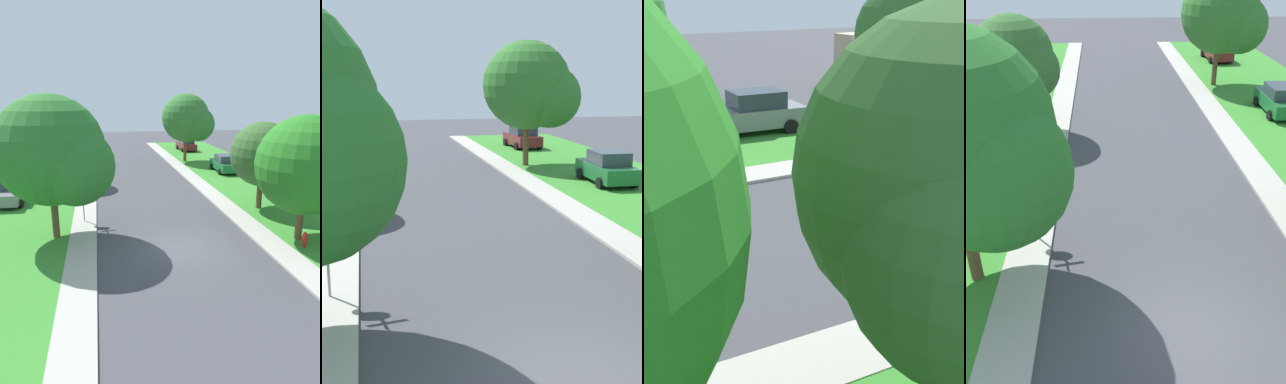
# 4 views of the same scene
# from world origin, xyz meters

# --- Properties ---
(sidewalk_west) EXTENTS (1.40, 56.00, 0.10)m
(sidewalk_west) POSITION_xyz_m (-4.70, 12.00, 0.05)
(sidewalk_west) COLOR #ADA89E
(sidewalk_west) RESTS_ON ground
(lawn_west) EXTENTS (8.00, 56.00, 0.08)m
(lawn_west) POSITION_xyz_m (-9.40, 12.00, 0.04)
(lawn_west) COLOR #38842D
(lawn_west) RESTS_ON ground
(stop_sign_far_corner) EXTENTS (0.91, 0.91, 2.77)m
(stop_sign_far_corner) POSITION_xyz_m (-4.71, 4.62, 1.89)
(stop_sign_far_corner) COLOR #9E9EA3
(stop_sign_far_corner) RESTS_ON ground
(car_grey_behind_trees) EXTENTS (2.15, 4.36, 1.76)m
(car_grey_behind_trees) POSITION_xyz_m (-9.80, 9.49, 0.87)
(car_grey_behind_trees) COLOR gray
(car_grey_behind_trees) RESTS_ON ground
(tree_sidewalk_near) EXTENTS (4.46, 4.15, 6.06)m
(tree_sidewalk_near) POSITION_xyz_m (-6.33, 14.49, 3.84)
(tree_sidewalk_near) COLOR brown
(tree_sidewalk_near) RESTS_ON ground
(house_left_setback) EXTENTS (9.56, 8.45, 4.60)m
(house_left_setback) POSITION_xyz_m (-15.49, 22.98, 2.38)
(house_left_setback) COLOR tan
(house_left_setback) RESTS_ON ground
(mailbox) EXTENTS (0.32, 0.52, 1.31)m
(mailbox) POSITION_xyz_m (-6.07, 10.15, 1.01)
(mailbox) COLOR brown
(mailbox) RESTS_ON ground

